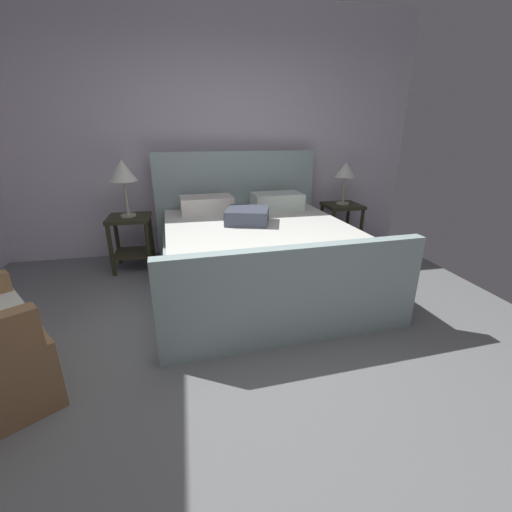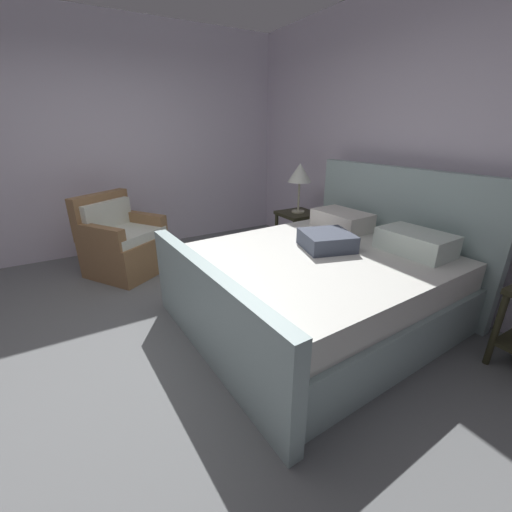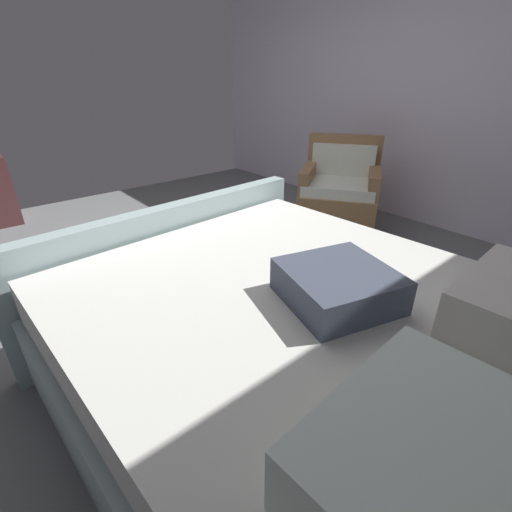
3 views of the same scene
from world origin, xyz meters
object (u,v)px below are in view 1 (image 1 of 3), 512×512
Objects in this scene: nightstand_right at (341,219)px; table_lamp_left at (123,172)px; table_lamp_right at (345,171)px; bed at (257,250)px; nightstand_left at (131,234)px.

nightstand_right is 1.01× the size of table_lamp_left.
table_lamp_right is 0.87× the size of table_lamp_left.
bed reaches higher than nightstand_right.
bed is at bearing -147.32° from table_lamp_right.
table_lamp_right is 0.87× the size of nightstand_left.
bed is at bearing -28.30° from nightstand_left.
nightstand_right is at bearing 32.68° from bed.
nightstand_left is (-2.56, -0.14, -0.60)m from table_lamp_right.
table_lamp_right is at bearing 3.05° from nightstand_left.
nightstand_right is at bearing 180.00° from table_lamp_right.
nightstand_right is 0.60m from table_lamp_right.
table_lamp_left is at bearing 116.57° from nightstand_left.
nightstand_left is at bearing 151.70° from bed.
table_lamp_right is 2.63m from nightstand_left.
nightstand_right and nightstand_left have the same top height.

